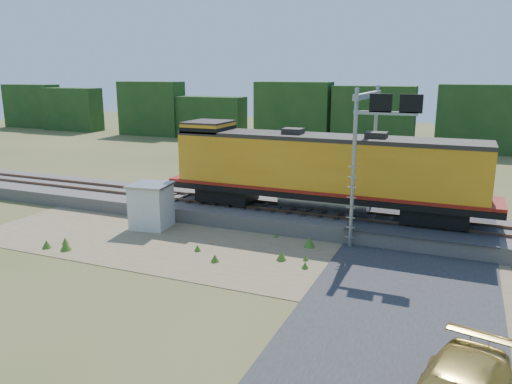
% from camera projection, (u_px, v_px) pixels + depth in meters
% --- Properties ---
extents(ground, '(140.00, 140.00, 0.00)m').
position_uv_depth(ground, '(251.00, 258.00, 23.08)').
color(ground, '#475123').
rests_on(ground, ground).
extents(ballast, '(70.00, 5.00, 0.80)m').
position_uv_depth(ballast, '(293.00, 216.00, 28.36)').
color(ballast, slate).
rests_on(ballast, ground).
extents(rails, '(70.00, 1.54, 0.16)m').
position_uv_depth(rails, '(293.00, 208.00, 28.25)').
color(rails, brown).
rests_on(rails, ballast).
extents(dirt_shoulder, '(26.00, 8.00, 0.03)m').
position_uv_depth(dirt_shoulder, '(218.00, 249.00, 24.28)').
color(dirt_shoulder, '#8C7754').
rests_on(dirt_shoulder, ground).
extents(road, '(7.00, 66.00, 0.86)m').
position_uv_depth(road, '(410.00, 274.00, 21.08)').
color(road, '#38383A').
rests_on(road, ground).
extents(tree_line_north, '(130.00, 3.00, 6.50)m').
position_uv_depth(tree_line_north, '(384.00, 121.00, 56.42)').
color(tree_line_north, '#193B15').
rests_on(tree_line_north, ground).
extents(weed_clumps, '(15.00, 6.20, 0.56)m').
position_uv_depth(weed_clumps, '(187.00, 248.00, 24.49)').
color(weed_clumps, '#3F6B1E').
rests_on(weed_clumps, ground).
extents(locomotive, '(18.03, 2.75, 4.65)m').
position_uv_depth(locomotive, '(319.00, 169.00, 27.15)').
color(locomotive, black).
rests_on(locomotive, rails).
extents(shed, '(2.36, 2.36, 2.48)m').
position_uv_depth(shed, '(151.00, 206.00, 27.38)').
color(shed, silver).
rests_on(shed, ground).
extents(signal_gantry, '(3.05, 6.20, 7.69)m').
position_uv_depth(signal_gantry, '(372.00, 127.00, 24.89)').
color(signal_gantry, gray).
rests_on(signal_gantry, ground).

